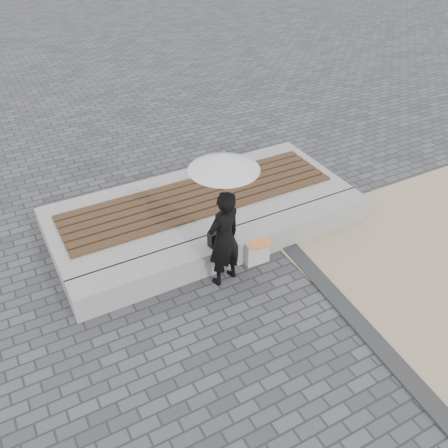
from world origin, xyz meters
The scene contains 10 objects.
ground centered at (0.00, 0.00, 0.00)m, with size 80.00×80.00×0.00m, color #4D4D52.
edging_band centered at (0.75, -0.50, 0.02)m, with size 0.25×5.20×0.04m, color #303033.
seating_ledge centered at (0.00, 1.60, 0.20)m, with size 5.00×0.45×0.40m, color #ACADA7.
timber_platform centered at (0.00, 2.80, 0.20)m, with size 5.00×2.00×0.40m, color #AEAEA9.
timber_decking centered at (0.00, 2.80, 0.42)m, with size 4.60×1.20×0.04m, color #553225, non-canonical shape.
woman centered at (-0.39, 1.21, 0.75)m, with size 0.55×0.36×1.50m, color black.
parasol centered at (-0.39, 1.21, 1.95)m, with size 0.91×0.91×1.16m.
handbag centered at (-0.29, 1.55, 0.52)m, with size 0.34×0.12×0.24m, color black.
canvas_tote centered at (0.24, 1.33, 0.19)m, with size 0.37×0.15×0.39m, color beige.
magazine centered at (0.24, 1.28, 0.39)m, with size 0.32×0.23×0.01m, color red.
Camera 1 is at (-2.93, -3.47, 4.87)m, focal length 39.34 mm.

